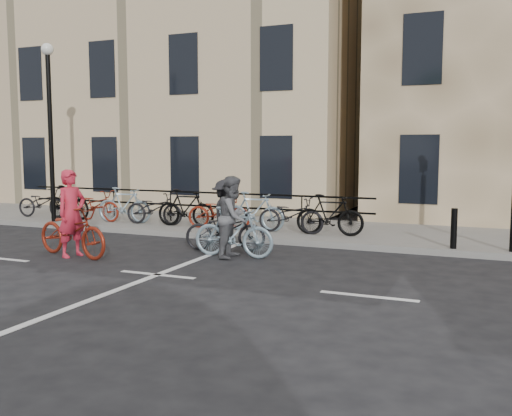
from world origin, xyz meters
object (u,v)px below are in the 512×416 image
at_px(lamp_post, 50,110).
at_px(cyclist_grey, 233,225).
at_px(cyclist_pink, 72,227).
at_px(cyclist_dark, 225,223).

xyz_separation_m(lamp_post, cyclist_grey, (7.09, -2.29, -2.77)).
xyz_separation_m(lamp_post, cyclist_pink, (3.79, -3.58, -2.82)).
distance_m(lamp_post, cyclist_dark, 7.35).
bearing_deg(cyclist_pink, lamp_post, 58.32).
height_order(lamp_post, cyclist_pink, lamp_post).
distance_m(lamp_post, cyclist_pink, 5.93).
bearing_deg(cyclist_grey, cyclist_dark, 35.96).
distance_m(lamp_post, cyclist_grey, 7.95).
relative_size(cyclist_pink, cyclist_dark, 1.14).
relative_size(lamp_post, cyclist_grey, 2.84).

